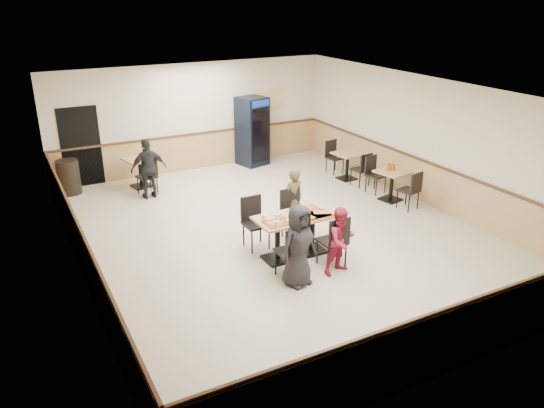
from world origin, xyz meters
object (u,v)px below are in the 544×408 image
side_table_near (392,181)px  back_table (140,168)px  main_table (295,229)px  side_table_far (347,162)px  trash_bin (69,177)px  pepsi_cooler (252,131)px  diner_man_opposite (293,201)px  diner_woman_left (299,246)px  lone_diner (149,169)px  diner_woman_right (341,241)px

side_table_near → back_table: back_table is taller
main_table → side_table_near: bearing=21.4°
main_table → side_table_far: size_ratio=2.06×
trash_bin → back_table: bearing=-11.4°
side_table_far → pepsi_cooler: size_ratio=0.39×
back_table → trash_bin: bearing=168.6°
diner_man_opposite → side_table_far: bearing=-151.7°
diner_man_opposite → pepsi_cooler: size_ratio=0.72×
diner_woman_left → side_table_far: (4.01, 4.20, -0.25)m
diner_woman_left → side_table_far: diner_woman_left is taller
pepsi_cooler → side_table_far: bearing=-69.3°
back_table → diner_man_opposite: bearing=-63.9°
diner_man_opposite → back_table: diner_man_opposite is taller
diner_man_opposite → trash_bin: diner_man_opposite is taller
main_table → lone_diner: bearing=109.6°
lone_diner → pepsi_cooler: 3.69m
side_table_far → back_table: back_table is taller
main_table → side_table_far: 4.78m
lone_diner → side_table_near: (5.18, -2.94, -0.25)m
diner_woman_left → pepsi_cooler: size_ratio=0.75×
pepsi_cooler → main_table: bearing=-122.1°
side_table_near → side_table_far: size_ratio=1.08×
side_table_far → main_table: bearing=-137.4°
diner_woman_left → lone_diner: 5.46m
lone_diner → trash_bin: 2.15m
pepsi_cooler → trash_bin: (-5.19, -0.04, -0.56)m
diner_woman_left → lone_diner: size_ratio=0.99×
diner_man_opposite → side_table_near: diner_man_opposite is taller
lone_diner → trash_bin: size_ratio=1.72×
diner_woman_left → diner_woman_right: 0.90m
side_table_far → trash_bin: bearing=160.9°
diner_woman_right → back_table: (-2.02, 6.22, -0.12)m
main_table → diner_woman_left: diner_woman_left is taller
diner_woman_left → diner_woman_right: diner_woman_left is taller
diner_woman_left → trash_bin: diner_woman_left is taller
side_table_near → diner_man_opposite: bearing=-171.0°
side_table_near → pepsi_cooler: (-1.73, 4.22, 0.49)m
main_table → side_table_near: (3.56, 1.44, -0.05)m
main_table → side_table_far: (3.52, 3.24, -0.06)m
diner_man_opposite → pepsi_cooler: bearing=-114.6°
main_table → diner_woman_left: size_ratio=1.06×
side_table_far → diner_woman_left: bearing=-133.7°
trash_bin → lone_diner: bearing=-35.5°
diner_woman_left → diner_man_opposite: (0.99, 1.91, -0.03)m
lone_diner → main_table: bearing=109.9°
diner_woman_right → diner_man_opposite: diner_man_opposite is taller
main_table → lone_diner: (-1.62, 4.39, 0.19)m
diner_man_opposite → back_table: size_ratio=1.64×
trash_bin → diner_man_opposite: bearing=-50.5°
main_table → trash_bin: size_ratio=1.80×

